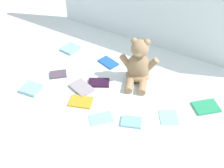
% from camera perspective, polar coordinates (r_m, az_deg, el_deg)
% --- Properties ---
extents(ground_plane, '(3.20, 3.20, 0.00)m').
position_cam_1_polar(ground_plane, '(1.58, 1.25, -0.42)').
color(ground_plane, silver).
extents(backdrop_drape, '(1.47, 0.03, 0.63)m').
position_cam_1_polar(backdrop_drape, '(1.79, 9.74, 16.46)').
color(backdrop_drape, white).
rests_on(backdrop_drape, ground_plane).
extents(teddy_bear, '(0.22, 0.23, 0.27)m').
position_cam_1_polar(teddy_bear, '(1.56, 5.47, 3.73)').
color(teddy_bear, '#9E7F5B').
rests_on(teddy_bear, ground_plane).
extents(book_case_0, '(0.13, 0.13, 0.01)m').
position_cam_1_polar(book_case_0, '(1.43, 11.58, -6.71)').
color(book_case_0, '#86BBCA').
rests_on(book_case_0, ground_plane).
extents(book_case_1, '(0.15, 0.13, 0.02)m').
position_cam_1_polar(book_case_1, '(1.56, -6.30, -0.78)').
color(book_case_1, '#988E97').
rests_on(book_case_1, ground_plane).
extents(book_case_2, '(0.12, 0.11, 0.02)m').
position_cam_1_polar(book_case_2, '(1.61, -16.29, -0.92)').
color(book_case_2, '#87BBCB').
rests_on(book_case_2, ground_plane).
extents(book_case_3, '(0.12, 0.10, 0.01)m').
position_cam_1_polar(book_case_3, '(1.38, 4.00, -7.79)').
color(book_case_3, '#78B8DF').
rests_on(book_case_3, ground_plane).
extents(book_case_4, '(0.14, 0.12, 0.01)m').
position_cam_1_polar(book_case_4, '(1.49, -6.43, -3.64)').
color(book_case_4, gold).
rests_on(book_case_4, ground_plane).
extents(book_case_5, '(0.14, 0.14, 0.01)m').
position_cam_1_polar(book_case_5, '(1.40, -2.31, -7.02)').
color(book_case_5, '#84BDDD').
rests_on(book_case_5, ground_plane).
extents(book_case_6, '(0.12, 0.11, 0.01)m').
position_cam_1_polar(book_case_6, '(1.68, -11.01, 1.98)').
color(book_case_6, '#534454').
rests_on(book_case_6, ground_plane).
extents(book_case_7, '(0.16, 0.16, 0.01)m').
position_cam_1_polar(book_case_7, '(1.53, 18.78, -4.48)').
color(book_case_7, '#289361').
rests_on(book_case_7, ground_plane).
extents(book_case_8, '(0.14, 0.10, 0.01)m').
position_cam_1_polar(book_case_8, '(1.74, -0.77, 4.45)').
color(book_case_8, blue).
rests_on(book_case_8, ground_plane).
extents(book_case_9, '(0.11, 0.11, 0.02)m').
position_cam_1_polar(book_case_9, '(1.88, -8.54, 7.22)').
color(book_case_9, '#83BFD2').
rests_on(book_case_9, ground_plane).
extents(book_case_10, '(0.14, 0.12, 0.01)m').
position_cam_1_polar(book_case_10, '(1.59, -2.72, 0.27)').
color(book_case_10, '#28102B').
rests_on(book_case_10, ground_plane).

